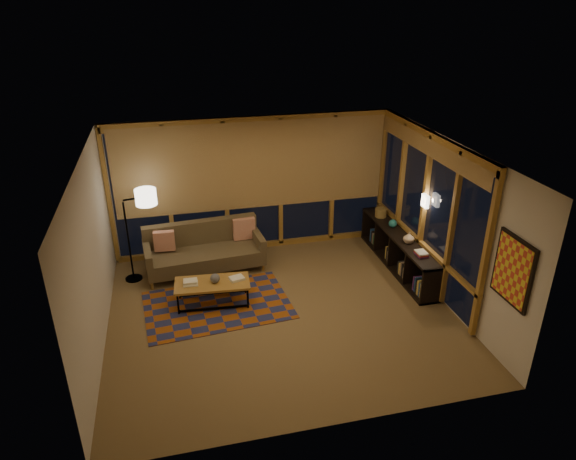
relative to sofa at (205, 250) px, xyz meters
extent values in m
cube|color=olive|center=(1.08, -1.69, -0.44)|extent=(5.50, 5.00, 0.01)
cube|color=white|center=(1.08, -1.69, 2.26)|extent=(5.50, 5.00, 0.01)
cube|color=beige|center=(1.08, 0.81, 0.91)|extent=(5.50, 0.01, 2.70)
cube|color=beige|center=(1.08, -4.19, 0.91)|extent=(5.50, 0.01, 2.70)
cube|color=beige|center=(-1.67, -1.69, 0.91)|extent=(0.01, 5.00, 2.70)
cube|color=beige|center=(3.83, -1.69, 0.91)|extent=(0.01, 5.00, 2.70)
cube|color=#8E4512|center=(0.08, -1.23, -0.43)|extent=(2.50, 1.77, 0.01)
sphere|color=#313132|center=(0.07, -1.17, 0.05)|extent=(0.19, 0.19, 0.16)
cylinder|color=olive|center=(3.55, 0.17, 0.33)|extent=(0.28, 0.28, 0.17)
sphere|color=#21706D|center=(3.57, -0.36, 0.32)|extent=(0.16, 0.16, 0.16)
imported|color=tan|center=(3.57, -1.05, 0.35)|extent=(0.23, 0.23, 0.21)
camera|label=1|loc=(-0.47, -8.58, 4.34)|focal=32.00mm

